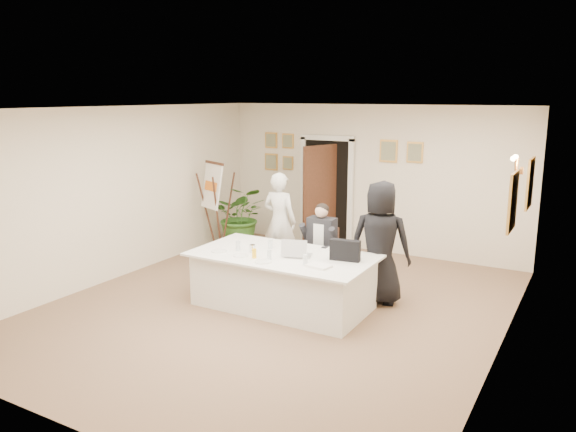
% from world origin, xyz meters
% --- Properties ---
extents(floor, '(7.00, 7.00, 0.00)m').
position_xyz_m(floor, '(0.00, 0.00, 0.00)').
color(floor, brown).
rests_on(floor, ground).
extents(ceiling, '(6.00, 7.00, 0.02)m').
position_xyz_m(ceiling, '(0.00, 0.00, 2.80)').
color(ceiling, white).
rests_on(ceiling, wall_back).
extents(wall_back, '(6.00, 0.10, 2.80)m').
position_xyz_m(wall_back, '(0.00, 3.50, 1.40)').
color(wall_back, white).
rests_on(wall_back, floor).
extents(wall_front, '(6.00, 0.10, 2.80)m').
position_xyz_m(wall_front, '(0.00, -3.50, 1.40)').
color(wall_front, white).
rests_on(wall_front, floor).
extents(wall_left, '(0.10, 7.00, 2.80)m').
position_xyz_m(wall_left, '(-3.00, 0.00, 1.40)').
color(wall_left, white).
rests_on(wall_left, floor).
extents(wall_right, '(0.10, 7.00, 2.80)m').
position_xyz_m(wall_right, '(3.00, 0.00, 1.40)').
color(wall_right, white).
rests_on(wall_right, floor).
extents(doorway, '(1.14, 0.86, 2.20)m').
position_xyz_m(doorway, '(-0.88, 3.32, 1.04)').
color(doorway, black).
rests_on(doorway, floor).
extents(pictures_back_wall, '(3.40, 0.06, 0.80)m').
position_xyz_m(pictures_back_wall, '(-0.80, 3.47, 1.85)').
color(pictures_back_wall, gold).
rests_on(pictures_back_wall, wall_back).
extents(pictures_right_wall, '(0.06, 2.20, 0.80)m').
position_xyz_m(pictures_right_wall, '(2.97, 1.20, 1.75)').
color(pictures_right_wall, gold).
rests_on(pictures_right_wall, wall_right).
extents(wall_sconce, '(0.20, 0.30, 0.24)m').
position_xyz_m(wall_sconce, '(2.90, 1.20, 2.10)').
color(wall_sconce, '#C87F40').
rests_on(wall_sconce, wall_right).
extents(conference_table, '(2.57, 1.38, 0.78)m').
position_xyz_m(conference_table, '(0.05, 0.06, 0.39)').
color(conference_table, silver).
rests_on(conference_table, floor).
extents(seated_man, '(0.65, 0.68, 1.36)m').
position_xyz_m(seated_man, '(0.16, 1.04, 0.68)').
color(seated_man, black).
rests_on(seated_man, floor).
extents(flip_chart, '(0.62, 0.49, 1.71)m').
position_xyz_m(flip_chart, '(-2.46, 1.90, 0.79)').
color(flip_chart, '#341F10').
rests_on(flip_chart, floor).
extents(standing_man, '(0.62, 0.41, 1.69)m').
position_xyz_m(standing_man, '(-0.90, 1.60, 0.85)').
color(standing_man, white).
rests_on(standing_man, floor).
extents(standing_woman, '(0.96, 0.72, 1.80)m').
position_xyz_m(standing_woman, '(1.18, 0.90, 0.90)').
color(standing_woman, black).
rests_on(standing_woman, floor).
extents(potted_palm, '(1.37, 1.28, 1.24)m').
position_xyz_m(potted_palm, '(-2.31, 2.50, 0.62)').
color(potted_palm, '#316321').
rests_on(potted_palm, floor).
extents(laptop, '(0.45, 0.46, 0.28)m').
position_xyz_m(laptop, '(0.28, 0.10, 0.91)').
color(laptop, '#B7BABC').
rests_on(laptop, conference_table).
extents(laptop_bag, '(0.42, 0.17, 0.29)m').
position_xyz_m(laptop_bag, '(0.94, 0.22, 0.92)').
color(laptop_bag, black).
rests_on(laptop_bag, conference_table).
extents(paper_stack, '(0.33, 0.26, 0.03)m').
position_xyz_m(paper_stack, '(0.76, -0.22, 0.79)').
color(paper_stack, white).
rests_on(paper_stack, conference_table).
extents(plate_left, '(0.25, 0.25, 0.01)m').
position_xyz_m(plate_left, '(-0.81, -0.26, 0.78)').
color(plate_left, white).
rests_on(plate_left, conference_table).
extents(plate_mid, '(0.27, 0.27, 0.01)m').
position_xyz_m(plate_mid, '(-0.42, -0.29, 0.78)').
color(plate_mid, white).
rests_on(plate_mid, conference_table).
extents(plate_near, '(0.27, 0.27, 0.01)m').
position_xyz_m(plate_near, '(0.01, -0.40, 0.78)').
color(plate_near, white).
rests_on(plate_near, conference_table).
extents(glass_a, '(0.08, 0.08, 0.14)m').
position_xyz_m(glass_a, '(-0.61, -0.08, 0.84)').
color(glass_a, silver).
rests_on(glass_a, conference_table).
extents(glass_b, '(0.08, 0.08, 0.14)m').
position_xyz_m(glass_b, '(0.03, -0.26, 0.84)').
color(glass_b, silver).
rests_on(glass_b, conference_table).
extents(glass_c, '(0.08, 0.08, 0.14)m').
position_xyz_m(glass_c, '(0.56, -0.22, 0.84)').
color(glass_c, silver).
rests_on(glass_c, conference_table).
extents(glass_d, '(0.08, 0.08, 0.14)m').
position_xyz_m(glass_d, '(-0.25, 0.23, 0.84)').
color(glass_d, silver).
rests_on(glass_d, conference_table).
extents(oj_glass, '(0.08, 0.08, 0.13)m').
position_xyz_m(oj_glass, '(-0.20, -0.29, 0.84)').
color(oj_glass, yellow).
rests_on(oj_glass, conference_table).
extents(steel_jug, '(0.09, 0.09, 0.11)m').
position_xyz_m(steel_jug, '(-0.38, -0.06, 0.83)').
color(steel_jug, silver).
rests_on(steel_jug, conference_table).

